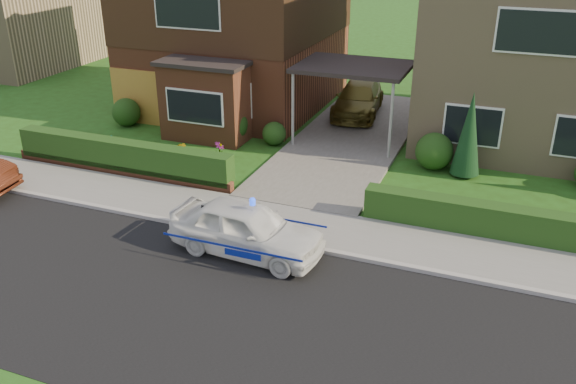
% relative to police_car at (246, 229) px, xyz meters
% --- Properties ---
extents(ground, '(120.00, 120.00, 0.00)m').
position_rel_police_car_xyz_m(ground, '(0.13, -2.40, -0.65)').
color(ground, '#244913').
rests_on(ground, ground).
extents(road, '(60.00, 6.00, 0.02)m').
position_rel_police_car_xyz_m(road, '(0.13, -2.40, -0.65)').
color(road, black).
rests_on(road, ground).
extents(kerb, '(60.00, 0.16, 0.12)m').
position_rel_police_car_xyz_m(kerb, '(0.13, 0.65, -0.59)').
color(kerb, '#9E9993').
rests_on(kerb, ground).
extents(sidewalk, '(60.00, 2.00, 0.10)m').
position_rel_police_car_xyz_m(sidewalk, '(0.13, 1.70, -0.60)').
color(sidewalk, slate).
rests_on(sidewalk, ground).
extents(driveway, '(3.80, 12.00, 0.12)m').
position_rel_police_car_xyz_m(driveway, '(0.13, 8.60, -0.59)').
color(driveway, '#666059').
rests_on(driveway, ground).
extents(house_left, '(7.50, 9.53, 7.25)m').
position_rel_police_car_xyz_m(house_left, '(-5.65, 11.50, 3.16)').
color(house_left, brown).
rests_on(house_left, ground).
extents(house_right, '(7.50, 8.06, 7.25)m').
position_rel_police_car_xyz_m(house_right, '(5.93, 11.59, 3.01)').
color(house_right, tan).
rests_on(house_right, ground).
extents(carport_link, '(3.80, 3.00, 2.77)m').
position_rel_police_car_xyz_m(carport_link, '(0.13, 8.55, 2.01)').
color(carport_link, black).
rests_on(carport_link, ground).
extents(garage_door, '(2.20, 0.10, 2.10)m').
position_rel_police_car_xyz_m(garage_door, '(-8.11, 7.56, 0.40)').
color(garage_door, olive).
rests_on(garage_door, ground).
extents(dwarf_wall, '(7.70, 0.25, 0.36)m').
position_rel_police_car_xyz_m(dwarf_wall, '(-5.67, 2.90, -0.47)').
color(dwarf_wall, brown).
rests_on(dwarf_wall, ground).
extents(hedge_left, '(7.50, 0.55, 0.90)m').
position_rel_police_car_xyz_m(hedge_left, '(-5.67, 3.05, -0.65)').
color(hedge_left, '#173A12').
rests_on(hedge_left, ground).
extents(hedge_right, '(7.50, 0.55, 0.80)m').
position_rel_police_car_xyz_m(hedge_right, '(5.93, 2.95, -0.65)').
color(hedge_right, '#173A12').
rests_on(hedge_right, ground).
extents(shrub_left_far, '(1.08, 1.08, 1.08)m').
position_rel_police_car_xyz_m(shrub_left_far, '(-8.37, 7.10, -0.11)').
color(shrub_left_far, '#173A12').
rests_on(shrub_left_far, ground).
extents(shrub_left_mid, '(1.32, 1.32, 1.32)m').
position_rel_police_car_xyz_m(shrub_left_mid, '(-3.87, 6.90, 0.01)').
color(shrub_left_mid, '#173A12').
rests_on(shrub_left_mid, ground).
extents(shrub_left_near, '(0.84, 0.84, 0.84)m').
position_rel_police_car_xyz_m(shrub_left_near, '(-2.27, 7.20, -0.23)').
color(shrub_left_near, '#173A12').
rests_on(shrub_left_near, ground).
extents(shrub_right_near, '(1.20, 1.20, 1.20)m').
position_rel_police_car_xyz_m(shrub_right_near, '(3.33, 7.00, -0.05)').
color(shrub_right_near, '#173A12').
rests_on(shrub_right_near, ground).
extents(conifer_a, '(0.90, 0.90, 2.60)m').
position_rel_police_car_xyz_m(conifer_a, '(4.33, 6.80, 0.65)').
color(conifer_a, black).
rests_on(conifer_a, ground).
extents(neighbour_left, '(6.50, 7.00, 5.20)m').
position_rel_police_car_xyz_m(neighbour_left, '(-19.87, 13.60, 1.95)').
color(neighbour_left, tan).
rests_on(neighbour_left, ground).
extents(police_car, '(3.49, 3.90, 1.46)m').
position_rel_police_car_xyz_m(police_car, '(0.00, 0.00, 0.00)').
color(police_car, white).
rests_on(police_car, ground).
extents(driveway_car, '(2.16, 4.35, 1.21)m').
position_rel_police_car_xyz_m(driveway_car, '(-0.39, 11.47, 0.08)').
color(driveway_car, brown).
rests_on(driveway_car, driveway).
extents(potted_plant_a, '(0.50, 0.37, 0.86)m').
position_rel_police_car_xyz_m(potted_plant_a, '(-6.70, 3.77, -0.22)').
color(potted_plant_a, gray).
rests_on(potted_plant_a, ground).
extents(potted_plant_b, '(0.51, 0.46, 0.76)m').
position_rel_police_car_xyz_m(potted_plant_b, '(-4.40, 4.36, -0.27)').
color(potted_plant_b, gray).
rests_on(potted_plant_b, ground).
extents(potted_plant_c, '(0.47, 0.47, 0.72)m').
position_rel_police_car_xyz_m(potted_plant_c, '(-3.23, 4.89, -0.29)').
color(potted_plant_c, gray).
rests_on(potted_plant_c, ground).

